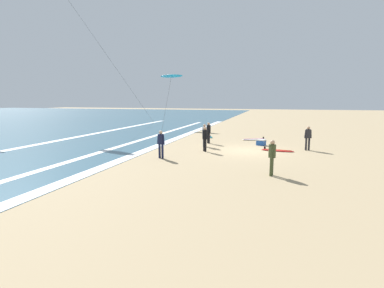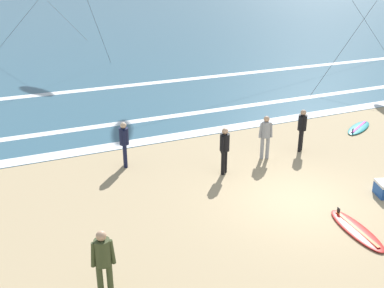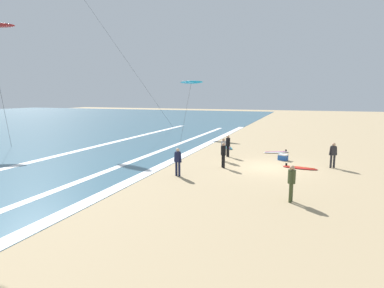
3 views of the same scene
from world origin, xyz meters
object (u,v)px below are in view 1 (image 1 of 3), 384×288
object	(u,v)px
surfer_left_near	(308,136)
kite_cyan_mid_center	(171,76)
surfer_background_far	(161,142)
surfboard_left_pile	(208,136)
surfer_mid_group	(272,154)
surfboard_near_water	(277,150)
surfer_right_near	(204,133)
surfer_left_far	(205,137)
surfboard_foreground_flat	(254,139)
surfer_foreground_main	(209,131)
cooler_box	(261,142)

from	to	relation	value
surfer_left_near	kite_cyan_mid_center	xyz separation A→B (m)	(12.33, 14.05, 5.02)
surfer_background_far	surfboard_left_pile	distance (m)	10.20
surfer_mid_group	surfboard_near_water	distance (m)	6.62
surfer_right_near	surfer_mid_group	bearing A→B (deg)	-145.66
surfer_left_far	surfer_right_near	world-z (taller)	same
surfboard_foreground_flat	surfboard_left_pile	xyz separation A→B (m)	(0.91, 4.17, 0.00)
surfer_foreground_main	cooler_box	world-z (taller)	surfer_foreground_main
surfer_right_near	surfboard_left_pile	distance (m)	5.58
surfer_mid_group	surfboard_foreground_flat	distance (m)	11.62
cooler_box	surfer_background_far	bearing A→B (deg)	140.91
surfer_mid_group	surfer_foreground_main	world-z (taller)	same
surfer_left_near	cooler_box	bearing A→B (deg)	66.93
surfboard_near_water	surfboard_left_pile	xyz separation A→B (m)	(5.84, 6.03, 0.00)
surfer_right_near	surfboard_left_pile	size ratio (longest dim) A/B	0.75
surfer_left_far	surfboard_near_water	distance (m)	4.85
surfer_mid_group	surfer_foreground_main	bearing A→B (deg)	29.35
surfer_background_far	cooler_box	size ratio (longest dim) A/B	2.19
surfer_mid_group	surfboard_left_pile	world-z (taller)	surfer_mid_group
surfer_left_near	surfer_background_far	world-z (taller)	same
surfboard_foreground_flat	kite_cyan_mid_center	bearing A→B (deg)	51.17
surfer_foreground_main	surfboard_near_water	size ratio (longest dim) A/B	0.74
kite_cyan_mid_center	surfboard_left_pile	bearing A→B (deg)	-140.29
surfer_foreground_main	kite_cyan_mid_center	bearing A→B (deg)	32.31
surfer_background_far	surfboard_left_pile	bearing A→B (deg)	-2.26
surfer_right_near	cooler_box	xyz separation A→B (m)	(1.74, -3.86, -0.74)
surfer_mid_group	surfboard_near_water	bearing A→B (deg)	-2.24
surfer_left_near	surfer_mid_group	world-z (taller)	same
surfer_background_far	cooler_box	distance (m)	8.39
kite_cyan_mid_center	surfer_background_far	bearing A→B (deg)	-161.93
surfboard_near_water	surfboard_foreground_flat	size ratio (longest dim) A/B	1.01
surfer_background_far	surfboard_near_water	distance (m)	7.80
kite_cyan_mid_center	surfer_left_far	bearing A→B (deg)	-152.60
surfer_right_near	kite_cyan_mid_center	bearing A→B (deg)	29.13
surfer_left_far	surfer_left_near	size ratio (longest dim) A/B	1.00
surfer_foreground_main	cooler_box	distance (m)	4.01
cooler_box	surfer_left_near	bearing A→B (deg)	-113.07
surfboard_foreground_flat	surfboard_left_pile	distance (m)	4.27
surfer_mid_group	surfboard_near_water	size ratio (longest dim) A/B	0.74
surfer_right_near	surfer_foreground_main	xyz separation A→B (m)	(1.63, 0.07, 0.00)
surfer_left_far	kite_cyan_mid_center	world-z (taller)	kite_cyan_mid_center
surfer_mid_group	surfboard_left_pile	xyz separation A→B (m)	(12.39, 5.77, -0.91)
surfer_left_near	surfboard_left_pile	world-z (taller)	surfer_left_near
surfer_mid_group	surfer_foreground_main	distance (m)	9.88
surfer_left_far	surfer_mid_group	distance (m)	6.63
surfer_foreground_main	surfboard_near_water	world-z (taller)	surfer_foreground_main
surfer_background_far	surfer_mid_group	world-z (taller)	same
surfboard_foreground_flat	kite_cyan_mid_center	size ratio (longest dim) A/B	0.31
surfboard_foreground_flat	kite_cyan_mid_center	distance (m)	14.47
surfboard_foreground_flat	cooler_box	world-z (taller)	cooler_box
surfer_left_near	cooler_box	xyz separation A→B (m)	(1.31, 3.07, -0.74)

